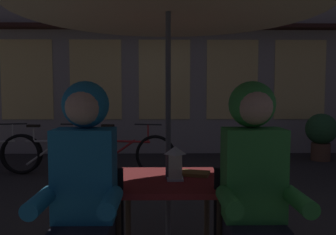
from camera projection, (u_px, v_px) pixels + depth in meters
cafe_table at (168, 193)px, 2.38m from camera, size 0.72×0.72×0.74m
lantern at (175, 162)px, 2.33m from camera, size 0.11×0.11×0.23m
person_left_hooded at (84, 179)px, 1.93m from camera, size 0.45×0.56×1.40m
person_right_hooded at (254, 179)px, 1.94m from camera, size 0.45×0.56×1.40m
shopfront_building at (197, 13)px, 7.59m from camera, size 10.00×0.93×6.20m
bicycle_second at (51, 154)px, 5.54m from camera, size 1.68×0.21×0.84m
bicycle_third at (125, 153)px, 5.55m from camera, size 1.65×0.40×0.84m
book at (195, 173)px, 2.47m from camera, size 0.23×0.19×0.02m
potted_plant at (321, 133)px, 6.71m from camera, size 0.60×0.60×0.92m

